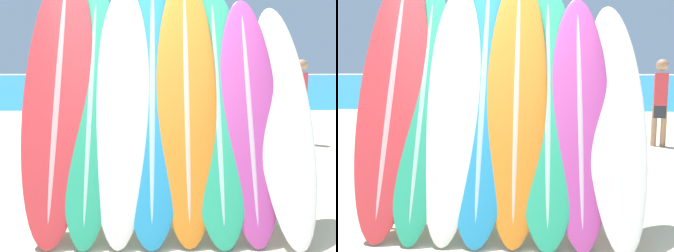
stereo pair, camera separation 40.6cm
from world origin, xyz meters
The scene contains 14 objects.
ocean_water centered at (0.00, 39.03, 0.00)m, with size 120.00×60.00×0.01m.
surfboard_rack centered at (0.09, 0.62, 0.43)m, with size 2.26×0.04×0.78m.
surfboard_slot_0 centered at (-0.86, 0.78, 1.18)m, with size 0.59×1.14×2.36m.
surfboard_slot_1 centered at (-0.58, 0.75, 1.08)m, with size 0.48×1.11×2.17m.
surfboard_slot_2 centered at (-0.32, 0.74, 1.09)m, with size 0.48×1.10×2.18m.
surfboard_slot_3 centered at (-0.06, 0.81, 1.20)m, with size 0.58×1.25×2.41m.
surfboard_slot_4 centered at (0.23, 0.76, 1.15)m, with size 0.52×1.13×2.30m.
surfboard_slot_5 centered at (0.50, 0.76, 1.08)m, with size 0.55×1.15×2.16m.
surfboard_slot_6 centered at (0.77, 0.71, 1.02)m, with size 0.50×1.04×2.04m.
surfboard_slot_7 centered at (1.06, 0.71, 0.99)m, with size 0.48×1.20×1.99m.
person_near_water centered at (0.60, 3.03, 0.97)m, with size 0.30×0.24×1.77m.
person_mid_beach centered at (2.58, 4.53, 0.84)m, with size 0.26×0.21×1.54m.
person_far_left centered at (-2.17, 4.49, 0.89)m, with size 0.27×0.27×1.63m.
person_far_right centered at (1.64, 7.59, 0.88)m, with size 0.27×0.22×1.62m.
Camera 1 is at (0.00, -2.60, 1.40)m, focal length 42.00 mm.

